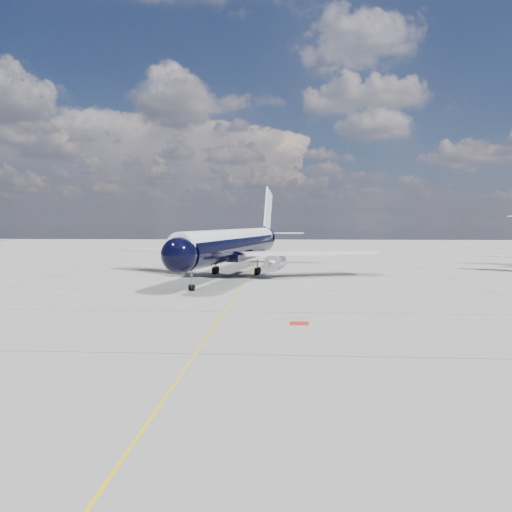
# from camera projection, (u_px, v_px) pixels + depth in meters

# --- Properties ---
(ground) EXTENTS (320.00, 320.00, 0.00)m
(ground) POSITION_uv_depth(u_px,v_px,m) (252.00, 273.00, 81.45)
(ground) COLOR gray
(ground) RESTS_ON ground
(taxiway_centerline) EXTENTS (0.16, 160.00, 0.01)m
(taxiway_centerline) POSITION_uv_depth(u_px,v_px,m) (249.00, 277.00, 76.47)
(taxiway_centerline) COLOR #E0B80B
(taxiway_centerline) RESTS_ON ground
(red_marking) EXTENTS (1.60, 1.60, 0.01)m
(red_marking) POSITION_uv_depth(u_px,v_px,m) (299.00, 323.00, 41.19)
(red_marking) COLOR maroon
(red_marking) RESTS_ON ground
(main_airliner) EXTENTS (43.54, 53.57, 15.55)m
(main_airliner) POSITION_uv_depth(u_px,v_px,m) (236.00, 244.00, 79.50)
(main_airliner) COLOR black
(main_airliner) RESTS_ON ground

